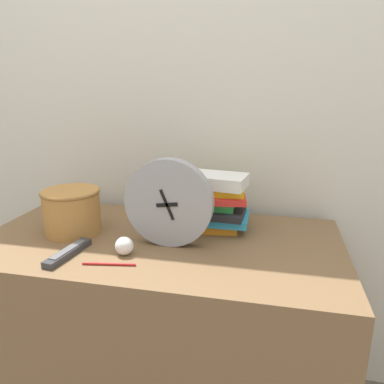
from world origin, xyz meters
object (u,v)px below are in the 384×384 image
(desk_clock, at_px, (169,203))
(tv_remote, at_px, (68,252))
(book_stack, at_px, (214,201))
(basket, at_px, (72,210))
(crumpled_paper_ball, at_px, (124,246))
(pen, at_px, (109,264))

(desk_clock, relative_size, tv_remote, 1.45)
(book_stack, relative_size, basket, 1.23)
(desk_clock, height_order, tv_remote, desk_clock)
(desk_clock, relative_size, basket, 1.42)
(book_stack, bearing_deg, basket, -162.81)
(book_stack, xyz_separation_m, tv_remote, (-0.40, -0.32, -0.09))
(crumpled_paper_ball, bearing_deg, pen, -101.73)
(crumpled_paper_ball, bearing_deg, tv_remote, -164.25)
(desk_clock, height_order, basket, desk_clock)
(desk_clock, height_order, pen, desk_clock)
(book_stack, bearing_deg, pen, -124.82)
(book_stack, bearing_deg, desk_clock, -123.23)
(desk_clock, relative_size, pen, 1.84)
(basket, xyz_separation_m, crumpled_paper_ball, (0.25, -0.13, -0.05))
(crumpled_paper_ball, bearing_deg, book_stack, 50.22)
(basket, xyz_separation_m, pen, (0.23, -0.21, -0.08))
(desk_clock, distance_m, basket, 0.37)
(desk_clock, relative_size, crumpled_paper_ball, 5.06)
(basket, relative_size, pen, 1.30)
(basket, relative_size, crumpled_paper_ball, 3.57)
(tv_remote, xyz_separation_m, pen, (0.15, -0.03, -0.01))
(desk_clock, distance_m, tv_remote, 0.34)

